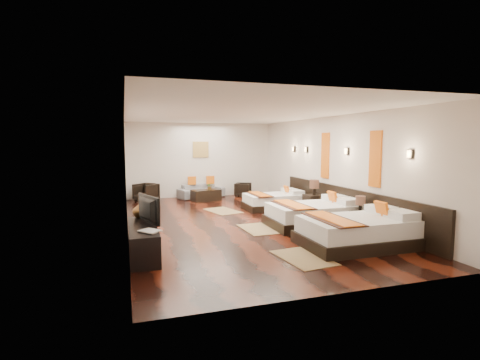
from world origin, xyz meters
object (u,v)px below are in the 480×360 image
object	(u,v)px
figurine	(140,209)
coffee_table	(206,195)
nightstand_b	(314,202)
armchair_left	(146,192)
bed_near	(360,231)
tv	(144,209)
nightstand_a	(360,219)
sofa	(201,191)
book	(144,233)
armchair_right	(243,190)
tv_console	(143,241)
table_plant	(210,186)
bed_far	(275,201)
bed_mid	(315,214)

from	to	relation	value
figurine	coffee_table	distance (m)	5.56
nightstand_b	armchair_left	bearing A→B (deg)	140.01
bed_near	tv	world-z (taller)	tv
nightstand_a	figurine	size ratio (longest dim) A/B	2.46
nightstand_b	sofa	distance (m)	4.77
armchair_left	coffee_table	bearing A→B (deg)	31.86
bed_near	book	distance (m)	4.21
tv	armchair_right	bearing A→B (deg)	-52.16
tv_console	armchair_right	world-z (taller)	tv_console
figurine	armchair_right	size ratio (longest dim) A/B	0.58
nightstand_b	figurine	size ratio (longest dim) A/B	2.94
bed_near	figurine	xyz separation A→B (m)	(-4.20, 1.48, 0.42)
armchair_right	table_plant	world-z (taller)	table_plant
tv	book	xyz separation A→B (m)	(-0.05, -0.84, -0.25)
bed_far	armchair_right	xyz separation A→B (m)	(-0.16, 2.71, 0.02)
bed_mid	tv	distance (m)	4.27
armchair_right	nightstand_a	bearing A→B (deg)	-141.52
sofa	armchair_left	distance (m)	2.05
sofa	bed_mid	bearing A→B (deg)	-89.83
figurine	armchair_left	bearing A→B (deg)	85.73
nightstand_a	armchair_right	distance (m)	6.09
figurine	sofa	world-z (taller)	figurine
nightstand_b	book	size ratio (longest dim) A/B	2.85
tv_console	coffee_table	xyz separation A→B (m)	(2.45, 5.76, -0.08)
bed_far	armchair_left	world-z (taller)	bed_far
nightstand_b	tv	world-z (taller)	tv
nightstand_a	table_plant	size ratio (longest dim) A/B	3.29
bed_far	nightstand_b	xyz separation A→B (m)	(0.75, -1.13, 0.11)
nightstand_a	coffee_table	xyz separation A→B (m)	(-2.50, 5.41, -0.09)
nightstand_a	armchair_left	distance (m)	7.50
tv	table_plant	size ratio (longest dim) A/B	3.60
table_plant	armchair_right	bearing A→B (deg)	24.49
nightstand_b	table_plant	world-z (taller)	nightstand_b
nightstand_b	sofa	xyz separation A→B (m)	(-2.50, 4.07, -0.10)
armchair_left	table_plant	bearing A→B (deg)	31.41
sofa	coffee_table	bearing A→B (deg)	-107.63
bed_far	tv_console	distance (m)	5.57
bed_far	table_plant	size ratio (longest dim) A/B	7.30
sofa	table_plant	bearing A→B (deg)	-99.41
bed_mid	nightstand_b	size ratio (longest dim) A/B	2.25
nightstand_b	bed_near	bearing A→B (deg)	-103.06
bed_far	sofa	distance (m)	3.41
armchair_right	bed_near	bearing A→B (deg)	-148.78
armchair_left	table_plant	distance (m)	2.26
nightstand_b	armchair_left	size ratio (longest dim) A/B	1.43
armchair_right	figurine	bearing A→B (deg)	174.01
book	sofa	size ratio (longest dim) A/B	0.20
coffee_table	figurine	bearing A→B (deg)	-116.20
nightstand_b	table_plant	size ratio (longest dim) A/B	3.92
nightstand_b	armchair_right	size ratio (longest dim) A/B	1.71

